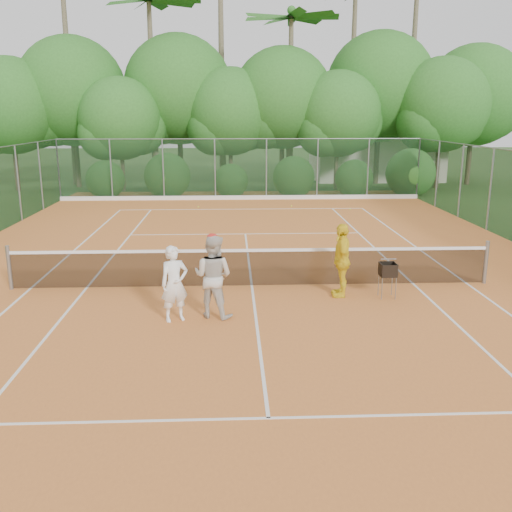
% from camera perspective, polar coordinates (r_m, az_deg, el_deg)
% --- Properties ---
extents(ground, '(120.00, 120.00, 0.00)m').
position_cam_1_polar(ground, '(14.33, -0.42, -3.11)').
color(ground, '#274619').
rests_on(ground, ground).
extents(clay_court, '(18.00, 36.00, 0.02)m').
position_cam_1_polar(clay_court, '(14.32, -0.42, -3.07)').
color(clay_court, orange).
rests_on(clay_court, ground).
extents(club_building, '(8.00, 5.00, 3.00)m').
position_cam_1_polar(club_building, '(38.95, 11.77, 9.75)').
color(club_building, beige).
rests_on(club_building, ground).
extents(tennis_net, '(11.97, 0.10, 1.10)m').
position_cam_1_polar(tennis_net, '(14.18, -0.42, -1.05)').
color(tennis_net, gray).
rests_on(tennis_net, clay_court).
extents(player_white, '(0.68, 0.58, 1.59)m').
position_cam_1_polar(player_white, '(11.88, -8.16, -2.77)').
color(player_white, white).
rests_on(player_white, clay_court).
extents(player_center_grp, '(1.06, 0.96, 1.81)m').
position_cam_1_polar(player_center_grp, '(12.01, -4.32, -2.00)').
color(player_center_grp, beige).
rests_on(player_center_grp, clay_court).
extents(player_yellow, '(0.50, 1.05, 1.74)m').
position_cam_1_polar(player_yellow, '(13.50, 8.55, -0.41)').
color(player_yellow, yellow).
rests_on(player_yellow, clay_court).
extents(ball_hopper, '(0.36, 0.36, 0.83)m').
position_cam_1_polar(ball_hopper, '(13.63, 13.06, -1.41)').
color(ball_hopper, gray).
rests_on(ball_hopper, clay_court).
extents(stray_ball_a, '(0.07, 0.07, 0.07)m').
position_cam_1_polar(stray_ball_a, '(26.52, -5.80, 4.92)').
color(stray_ball_a, yellow).
rests_on(stray_ball_a, clay_court).
extents(stray_ball_b, '(0.07, 0.07, 0.07)m').
position_cam_1_polar(stray_ball_b, '(26.67, 3.57, 5.02)').
color(stray_ball_b, yellow).
rests_on(stray_ball_b, clay_court).
extents(stray_ball_c, '(0.07, 0.07, 0.07)m').
position_cam_1_polar(stray_ball_c, '(26.04, 9.39, 4.64)').
color(stray_ball_c, '#B3CD2F').
rests_on(stray_ball_c, clay_court).
extents(court_markings, '(11.03, 23.83, 0.01)m').
position_cam_1_polar(court_markings, '(14.32, -0.42, -3.02)').
color(court_markings, white).
rests_on(court_markings, clay_court).
extents(fence_back, '(18.07, 0.07, 3.00)m').
position_cam_1_polar(fence_back, '(28.81, -1.53, 8.66)').
color(fence_back, '#19381E').
rests_on(fence_back, clay_court).
extents(tropical_treeline, '(32.10, 8.49, 15.03)m').
position_cam_1_polar(tropical_treeline, '(33.97, 0.77, 15.55)').
color(tropical_treeline, brown).
rests_on(tropical_treeline, ground).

